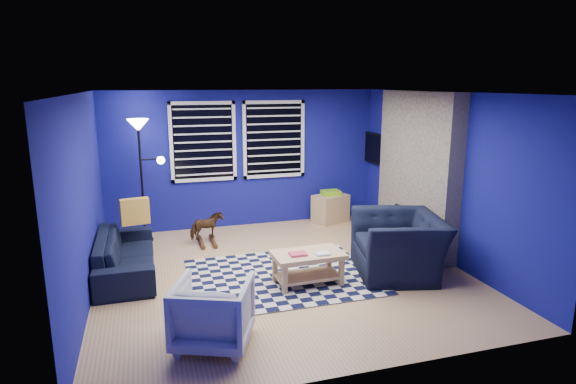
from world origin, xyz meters
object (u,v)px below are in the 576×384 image
object	(u,v)px
armchair_bent	(213,312)
floor_lamp	(141,142)
cabinet	(330,208)
armchair_big	(399,245)
rocking_horse	(207,226)
tv	(378,149)
coffee_table	(308,262)
sofa	(126,255)

from	to	relation	value
armchair_bent	floor_lamp	world-z (taller)	floor_lamp
armchair_bent	cabinet	size ratio (longest dim) A/B	1.02
armchair_big	rocking_horse	xyz separation A→B (m)	(-2.41, 2.04, -0.12)
armchair_big	rocking_horse	bearing A→B (deg)	-116.96
tv	rocking_horse	xyz separation A→B (m)	(-3.30, -0.41, -1.10)
armchair_big	armchair_bent	xyz separation A→B (m)	(-2.75, -1.14, -0.07)
cabinet	armchair_big	bearing A→B (deg)	-112.20
rocking_horse	coffee_table	size ratio (longest dim) A/B	0.58
tv	coffee_table	bearing A→B (deg)	-132.18
rocking_horse	cabinet	world-z (taller)	cabinet
tv	armchair_bent	xyz separation A→B (m)	(-3.64, -3.59, -1.05)
coffee_table	floor_lamp	distance (m)	3.51
armchair_big	cabinet	size ratio (longest dim) A/B	1.71
rocking_horse	coffee_table	xyz separation A→B (m)	(1.07, -2.05, 0.02)
tv	coffee_table	size ratio (longest dim) A/B	1.05
armchair_bent	tv	bearing A→B (deg)	-113.09
tv	armchair_big	world-z (taller)	tv
tv	coffee_table	world-z (taller)	tv
armchair_bent	rocking_horse	world-z (taller)	armchair_bent
rocking_horse	floor_lamp	distance (m)	1.75
tv	coffee_table	distance (m)	3.49
armchair_big	cabinet	bearing A→B (deg)	-167.51
armchair_bent	coffee_table	xyz separation A→B (m)	(1.41, 1.14, -0.03)
floor_lamp	armchair_big	bearing A→B (deg)	-36.67
sofa	rocking_horse	world-z (taller)	sofa
coffee_table	sofa	bearing A→B (deg)	155.00
armchair_bent	floor_lamp	bearing A→B (deg)	-58.13
tv	floor_lamp	size ratio (longest dim) A/B	0.49
armchair_big	floor_lamp	distance (m)	4.39
cabinet	floor_lamp	size ratio (longest dim) A/B	0.36
sofa	coffee_table	xyz separation A→B (m)	(2.32, -1.08, 0.04)
tv	sofa	size ratio (longest dim) A/B	0.52
armchair_big	floor_lamp	size ratio (longest dim) A/B	0.62
rocking_horse	tv	bearing A→B (deg)	-103.83
armchair_big	coffee_table	xyz separation A→B (m)	(-1.34, -0.01, -0.09)
armchair_big	floor_lamp	xyz separation A→B (m)	(-3.37, 2.51, 1.27)
armchair_big	cabinet	world-z (taller)	armchair_big
armchair_bent	cabinet	bearing A→B (deg)	-103.96
sofa	armchair_big	size ratio (longest dim) A/B	1.51
sofa	armchair_bent	distance (m)	2.40
rocking_horse	cabinet	xyz separation A→B (m)	(2.45, 0.62, -0.03)
sofa	cabinet	bearing A→B (deg)	-66.85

